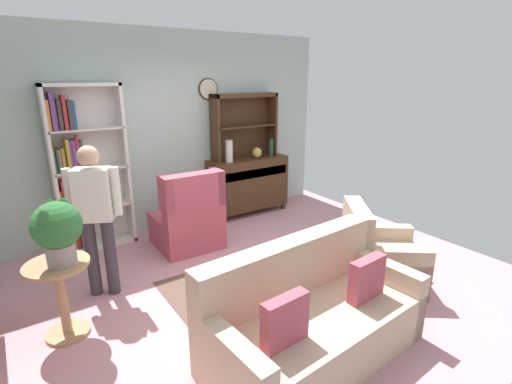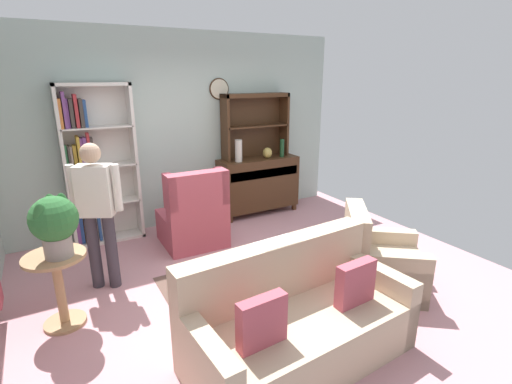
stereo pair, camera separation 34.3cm
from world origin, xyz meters
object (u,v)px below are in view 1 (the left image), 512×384
Objects in this scene: person_reading at (95,211)px; vase_round at (257,153)px; couch_floral at (311,319)px; armchair_floral at (378,258)px; bottle_wine at (271,148)px; wingback_chair at (189,220)px; vase_tall at (229,151)px; bookshelf at (83,170)px; potted_plant_large at (57,228)px; sideboard at (248,183)px; book_stack at (248,269)px; plant_stand at (61,291)px; coffee_table at (255,273)px; sideboard_hutch at (244,117)px.

vase_round is at bearing 22.55° from person_reading.
couch_floral is 1.72× the size of armchair_floral.
bottle_wine is 1.97m from wingback_chair.
armchair_floral is at bearing -82.60° from vase_tall.
vase_round is (0.52, 0.01, -0.08)m from vase_tall.
bookshelf is 3.89× the size of potted_plant_large.
book_stack is at bearing -123.22° from sideboard.
sideboard is at bearing 29.33° from plant_stand.
armchair_floral is at bearing -49.17° from bookshelf.
bookshelf is 2.62× the size of coffee_table.
sideboard is at bearing 30.31° from potted_plant_large.
potted_plant_large is (-1.56, 1.33, 0.70)m from couch_floral.
sideboard_hutch is at bearing 30.88° from plant_stand.
sideboard is 1.21× the size of armchair_floral.
bookshelf is 2.64m from coffee_table.
couch_floral is at bearing -40.44° from potted_plant_large.
coffee_table is (-1.34, 0.40, 0.06)m from armchair_floral.
person_reading is at bearing 137.69° from coffee_table.
couch_floral is at bearing -114.56° from sideboard.
armchair_floral is at bearing -18.05° from plant_stand.
sideboard is 2.41× the size of potted_plant_large.
vase_round is 3.58m from plant_stand.
bottle_wine reaches higher than couch_floral.
potted_plant_large reaches higher than wingback_chair.
book_stack is at bearing -130.63° from bottle_wine.
sideboard_hutch is 3.28× the size of vase_tall.
armchair_floral reaches higher than book_stack.
couch_floral is 2.31× the size of coffee_table.
potted_plant_large is (-3.35, -1.64, -0.05)m from bottle_wine.
bookshelf reaches higher than couch_floral.
bottle_wine is at bearing 49.37° from book_stack.
plant_stand is 1.62m from book_stack.
wingback_chair reaches higher than plant_stand.
bookshelf is 12.69× the size of book_stack.
vase_tall reaches higher than armchair_floral.
potted_plant_large is (-2.96, -1.73, 0.50)m from sideboard.
bottle_wine is at bearing -3.52° from bookshelf.
sideboard is at bearing 56.78° from book_stack.
coffee_table is at bearing -124.96° from vase_round.
bookshelf is 1.35× the size of person_reading.
bottle_wine is at bearing -0.66° from vase_tall.
potted_plant_large is at bearing 158.75° from book_stack.
wingback_chair is at bearing -161.55° from bottle_wine.
person_reading is (0.44, 0.50, 0.48)m from plant_stand.
bookshelf is at bearing 130.83° from armchair_floral.
vase_tall is 2.45m from person_reading.
wingback_chair is 1.58m from coffee_table.
sideboard is 1.06m from sideboard_hutch.
wingback_chair is 1.51× the size of plant_stand.
vase_tall is 0.78m from bottle_wine.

